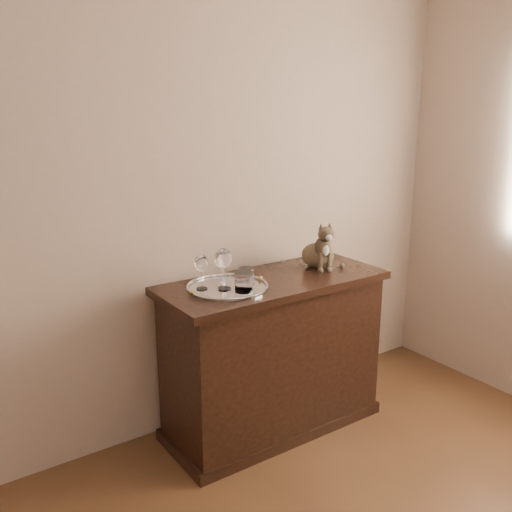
{
  "coord_description": "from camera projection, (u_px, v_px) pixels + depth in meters",
  "views": [
    {
      "loc": [
        -1.06,
        -0.31,
        1.74
      ],
      "look_at": [
        0.5,
        1.95,
        0.99
      ],
      "focal_mm": 40.0,
      "sensor_mm": 36.0,
      "label": 1
    }
  ],
  "objects": [
    {
      "name": "wall_back",
      "position": [
        135.0,
        184.0,
        2.72
      ],
      "size": [
        4.0,
        0.1,
        2.7
      ],
      "primitive_type": "cube",
      "color": "tan",
      "rests_on": "ground"
    },
    {
      "name": "tumbler_b",
      "position": [
        244.0,
        282.0,
        2.7
      ],
      "size": [
        0.09,
        0.09,
        0.1
      ],
      "primitive_type": "cylinder",
      "color": "white",
      "rests_on": "tray"
    },
    {
      "name": "tray",
      "position": [
        228.0,
        288.0,
        2.78
      ],
      "size": [
        0.4,
        0.4,
        0.01
      ],
      "primitive_type": "cylinder",
      "color": "silver",
      "rests_on": "sideboard"
    },
    {
      "name": "tumbler_a",
      "position": [
        243.0,
        280.0,
        2.76
      ],
      "size": [
        0.07,
        0.07,
        0.08
      ],
      "primitive_type": "cylinder",
      "color": "white",
      "rests_on": "tray"
    },
    {
      "name": "wine_glass_d",
      "position": [
        224.0,
        269.0,
        2.72
      ],
      "size": [
        0.08,
        0.08,
        0.2
      ],
      "primitive_type": null,
      "color": "white",
      "rests_on": "tray"
    },
    {
      "name": "wine_glass_a",
      "position": [
        201.0,
        272.0,
        2.73
      ],
      "size": [
        0.07,
        0.07,
        0.17
      ],
      "primitive_type": null,
      "color": "white",
      "rests_on": "tray"
    },
    {
      "name": "sideboard",
      "position": [
        273.0,
        355.0,
        3.04
      ],
      "size": [
        1.2,
        0.5,
        0.85
      ],
      "primitive_type": null,
      "color": "black",
      "rests_on": "ground"
    },
    {
      "name": "wine_glass_b",
      "position": [
        221.0,
        268.0,
        2.8
      ],
      "size": [
        0.06,
        0.06,
        0.17
      ],
      "primitive_type": null,
      "color": "white",
      "rests_on": "tray"
    },
    {
      "name": "tumbler_c",
      "position": [
        246.0,
        276.0,
        2.8
      ],
      "size": [
        0.08,
        0.08,
        0.09
      ],
      "primitive_type": "cylinder",
      "color": "white",
      "rests_on": "tray"
    },
    {
      "name": "cat",
      "position": [
        318.0,
        243.0,
        3.11
      ],
      "size": [
        0.33,
        0.32,
        0.27
      ],
      "primitive_type": null,
      "rotation": [
        0.0,
        0.0,
        -0.31
      ],
      "color": "#47362A",
      "rests_on": "sideboard"
    }
  ]
}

